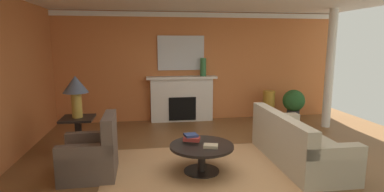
{
  "coord_description": "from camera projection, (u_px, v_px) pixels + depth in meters",
  "views": [
    {
      "loc": [
        -1.23,
        -4.6,
        2.01
      ],
      "look_at": [
        -0.36,
        1.14,
        1.0
      ],
      "focal_mm": 28.4,
      "sensor_mm": 36.0,
      "label": 1
    }
  ],
  "objects": [
    {
      "name": "ground_plane",
      "position": [
        224.0,
        167.0,
        5.01
      ],
      "size": [
        9.05,
        9.05,
        0.0
      ],
      "primitive_type": "plane",
      "color": "brown"
    },
    {
      "name": "wall_fireplace",
      "position": [
        193.0,
        67.0,
        8.0
      ],
      "size": [
        7.56,
        0.12,
        2.8
      ],
      "primitive_type": "cube",
      "color": "#CC723D",
      "rests_on": "ground_plane"
    },
    {
      "name": "crown_moulding",
      "position": [
        194.0,
        15.0,
        7.69
      ],
      "size": [
        7.56,
        0.08,
        0.12
      ],
      "primitive_type": "cube",
      "color": "white"
    },
    {
      "name": "area_rug",
      "position": [
        202.0,
        172.0,
        4.8
      ],
      "size": [
        3.05,
        2.39,
        0.01
      ],
      "primitive_type": "cube",
      "color": "tan",
      "rests_on": "ground_plane"
    },
    {
      "name": "fireplace",
      "position": [
        182.0,
        100.0,
        7.89
      ],
      "size": [
        1.8,
        0.35,
        1.18
      ],
      "color": "white",
      "rests_on": "ground_plane"
    },
    {
      "name": "mantel_mirror",
      "position": [
        181.0,
        53.0,
        7.8
      ],
      "size": [
        1.2,
        0.04,
        0.88
      ],
      "primitive_type": "cube",
      "color": "silver"
    },
    {
      "name": "sofa",
      "position": [
        296.0,
        146.0,
        5.15
      ],
      "size": [
        0.91,
        2.11,
        0.85
      ],
      "color": "#BCB299",
      "rests_on": "ground_plane"
    },
    {
      "name": "armchair_near_window",
      "position": [
        92.0,
        157.0,
        4.62
      ],
      "size": [
        0.81,
        0.81,
        0.95
      ],
      "color": "brown",
      "rests_on": "ground_plane"
    },
    {
      "name": "coffee_table",
      "position": [
        202.0,
        152.0,
        4.74
      ],
      "size": [
        1.0,
        1.0,
        0.45
      ],
      "color": "black",
      "rests_on": "ground_plane"
    },
    {
      "name": "side_table",
      "position": [
        79.0,
        134.0,
        5.49
      ],
      "size": [
        0.56,
        0.56,
        0.7
      ],
      "color": "black",
      "rests_on": "ground_plane"
    },
    {
      "name": "table_lamp",
      "position": [
        76.0,
        88.0,
        5.35
      ],
      "size": [
        0.44,
        0.44,
        0.75
      ],
      "color": "#B28E38",
      "rests_on": "side_table"
    },
    {
      "name": "vase_tall_corner",
      "position": [
        269.0,
        106.0,
        7.95
      ],
      "size": [
        0.31,
        0.31,
        0.79
      ],
      "primitive_type": "cylinder",
      "color": "#B7892D",
      "rests_on": "ground_plane"
    },
    {
      "name": "vase_mantel_right",
      "position": [
        203.0,
        67.0,
        7.77
      ],
      "size": [
        0.15,
        0.15,
        0.46
      ],
      "primitive_type": "cylinder",
      "color": "#33703D",
      "rests_on": "fireplace"
    },
    {
      "name": "book_red_cover",
      "position": [
        211.0,
        146.0,
        4.6
      ],
      "size": [
        0.25,
        0.21,
        0.04
      ],
      "primitive_type": "cube",
      "rotation": [
        0.0,
        0.0,
        -0.27
      ],
      "color": "tan",
      "rests_on": "coffee_table"
    },
    {
      "name": "book_art_folio",
      "position": [
        192.0,
        139.0,
        4.77
      ],
      "size": [
        0.29,
        0.22,
        0.06
      ],
      "primitive_type": "cube",
      "rotation": [
        0.0,
        0.0,
        -0.34
      ],
      "color": "maroon",
      "rests_on": "coffee_table"
    },
    {
      "name": "book_small_novel",
      "position": [
        191.0,
        135.0,
        4.81
      ],
      "size": [
        0.23,
        0.22,
        0.04
      ],
      "primitive_type": "cube",
      "rotation": [
        0.0,
        0.0,
        0.18
      ],
      "color": "navy",
      "rests_on": "coffee_table"
    },
    {
      "name": "potted_plant",
      "position": [
        294.0,
        103.0,
        7.85
      ],
      "size": [
        0.56,
        0.56,
        0.83
      ],
      "color": "#333333",
      "rests_on": "ground_plane"
    },
    {
      "name": "column_white",
      "position": [
        330.0,
        69.0,
        7.19
      ],
      "size": [
        0.2,
        0.2,
        2.8
      ],
      "primitive_type": "cylinder",
      "color": "white",
      "rests_on": "ground_plane"
    }
  ]
}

